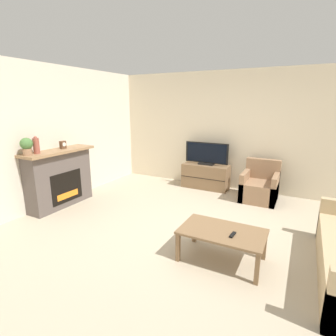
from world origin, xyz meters
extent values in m
plane|color=tan|center=(0.00, 0.00, 0.00)|extent=(24.00, 24.00, 0.00)
cube|color=beige|center=(0.00, 2.52, 1.35)|extent=(12.00, 0.06, 2.70)
cube|color=beige|center=(-3.01, 0.00, 1.35)|extent=(0.06, 12.00, 2.70)
cube|color=#564C47|center=(-2.79, -0.16, 0.54)|extent=(0.37, 1.30, 1.07)
cube|color=black|center=(-2.60, -0.16, 0.41)|extent=(0.01, 0.71, 0.59)
cube|color=orange|center=(-2.60, -0.16, 0.24)|extent=(0.01, 0.50, 0.12)
cube|color=#93704C|center=(-2.76, -0.16, 1.10)|extent=(0.49, 1.42, 0.05)
cylinder|color=#994C3D|center=(-2.77, -0.58, 1.26)|extent=(0.11, 0.11, 0.27)
sphere|color=#994C3D|center=(-2.77, -0.58, 1.40)|extent=(0.06, 0.06, 0.06)
cube|color=brown|center=(-2.77, -0.02, 1.20)|extent=(0.07, 0.11, 0.15)
cylinder|color=white|center=(-2.73, -0.02, 1.21)|extent=(0.00, 0.08, 0.08)
cylinder|color=#936B4C|center=(-2.77, -0.76, 1.18)|extent=(0.15, 0.15, 0.12)
sphere|color=#477038|center=(-2.77, -0.76, 1.32)|extent=(0.20, 0.20, 0.20)
cube|color=brown|center=(-0.63, 2.22, 0.29)|extent=(1.09, 0.45, 0.57)
cube|color=black|center=(-0.63, 2.00, 0.29)|extent=(1.06, 0.01, 0.01)
cube|color=black|center=(-0.63, 2.22, 0.59)|extent=(0.36, 0.18, 0.04)
cube|color=black|center=(-0.63, 2.22, 0.85)|extent=(1.03, 0.03, 0.48)
cube|color=black|center=(-0.63, 2.21, 0.85)|extent=(0.95, 0.01, 0.43)
cube|color=#937051|center=(0.64, 1.95, 0.20)|extent=(0.70, 0.76, 0.40)
cube|color=#937051|center=(0.64, 2.26, 0.61)|extent=(0.70, 0.14, 0.42)
cube|color=#937051|center=(0.34, 1.95, 0.30)|extent=(0.10, 0.76, 0.59)
cube|color=#937051|center=(0.94, 1.95, 0.30)|extent=(0.10, 0.76, 0.59)
cube|color=brown|center=(0.57, -0.52, 0.40)|extent=(1.05, 0.63, 0.03)
cube|color=brown|center=(0.09, -0.80, 0.19)|extent=(0.05, 0.05, 0.39)
cube|color=brown|center=(1.06, -0.80, 0.19)|extent=(0.05, 0.05, 0.39)
cube|color=brown|center=(0.09, -0.25, 0.19)|extent=(0.05, 0.05, 0.39)
cube|color=brown|center=(1.06, -0.25, 0.19)|extent=(0.05, 0.05, 0.39)
cube|color=black|center=(0.72, -0.59, 0.43)|extent=(0.05, 0.15, 0.02)
camera|label=1|loc=(1.37, -3.51, 1.99)|focal=28.00mm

